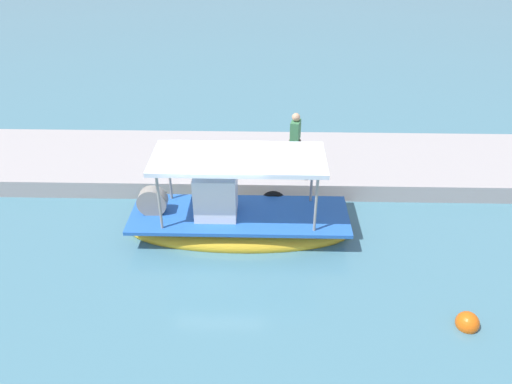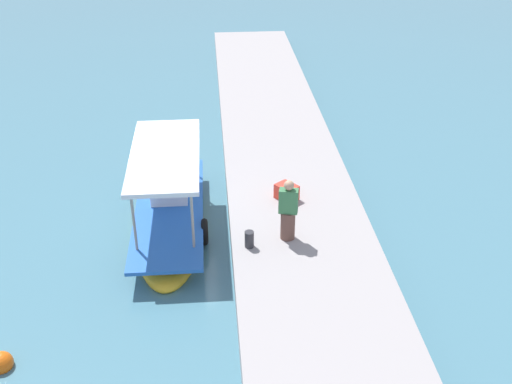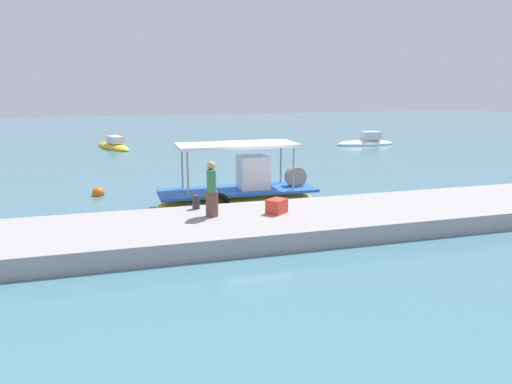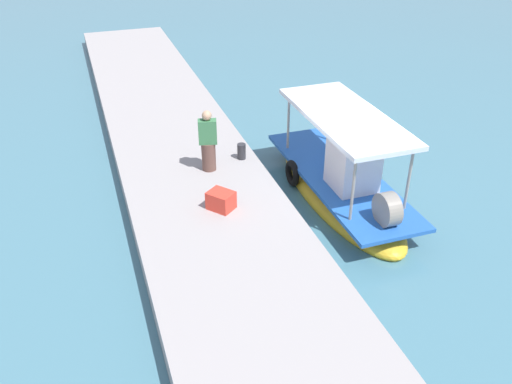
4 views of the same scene
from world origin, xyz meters
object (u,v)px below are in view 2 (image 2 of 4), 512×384
object	(u,v)px
marker_buoy	(1,363)
main_fishing_boat	(170,213)
fisherman_near_bollard	(288,213)
mooring_bollard	(249,239)
cargo_crate	(287,192)

from	to	relation	value
marker_buoy	main_fishing_boat	bearing A→B (deg)	-32.56
fisherman_near_bollard	marker_buoy	xyz separation A→B (m)	(-3.53, 6.49, -1.23)
mooring_bollard	cargo_crate	distance (m)	2.66
fisherman_near_bollard	marker_buoy	distance (m)	7.49
cargo_crate	marker_buoy	size ratio (longest dim) A/B	1.18
main_fishing_boat	cargo_crate	distance (m)	3.41
main_fishing_boat	marker_buoy	world-z (taller)	main_fishing_boat
fisherman_near_bollard	cargo_crate	xyz separation A→B (m)	(2.02, -0.23, -0.55)
main_fishing_boat	marker_buoy	size ratio (longest dim) A/B	12.12
fisherman_near_bollard	mooring_bollard	world-z (taller)	fisherman_near_bollard
main_fishing_boat	mooring_bollard	distance (m)	2.96
main_fishing_boat	marker_buoy	xyz separation A→B (m)	(-5.23, 3.34, -0.32)
cargo_crate	main_fishing_boat	bearing A→B (deg)	95.23
fisherman_near_bollard	mooring_bollard	xyz separation A→B (m)	(-0.32, 1.03, -0.55)
cargo_crate	fisherman_near_bollard	bearing A→B (deg)	173.59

